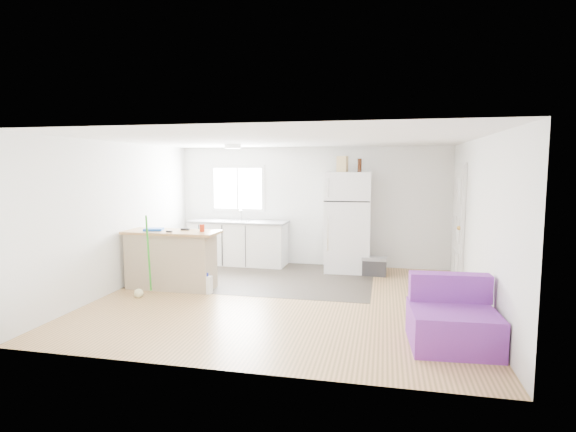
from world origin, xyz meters
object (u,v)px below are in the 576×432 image
object	(u,v)px
bottle_left	(359,165)
bottle_right	(360,165)
kitchen_cabinets	(238,242)
blue_tray	(154,229)
red_cup	(202,228)
purple_seat	(452,321)
cleaner_jug	(207,285)
cardboard_box	(342,164)
refrigerator	(348,222)
mop	(141,282)
cooler	(374,266)
peninsula	(171,259)

from	to	relation	value
bottle_left	bottle_right	xyz separation A→B (m)	(0.00, 0.06, 0.00)
kitchen_cabinets	blue_tray	world-z (taller)	kitchen_cabinets
red_cup	purple_seat	bearing A→B (deg)	-23.34
cleaner_jug	red_cup	distance (m)	0.91
cardboard_box	bottle_left	world-z (taller)	cardboard_box
blue_tray	bottle_left	xyz separation A→B (m)	(3.23, 1.85, 1.05)
refrigerator	mop	xyz separation A→B (m)	(-2.96, -2.46, -0.72)
red_cup	blue_tray	size ratio (longest dim) A/B	0.40
kitchen_cabinets	blue_tray	bearing A→B (deg)	-110.13
cooler	bottle_left	world-z (taller)	bottle_left
peninsula	mop	bearing A→B (deg)	-110.47
peninsula	cleaner_jug	bearing A→B (deg)	-14.84
red_cup	cardboard_box	size ratio (longest dim) A/B	0.40
purple_seat	cardboard_box	distance (m)	4.13
peninsula	mop	world-z (taller)	mop
cooler	bottle_left	distance (m)	1.89
bottle_left	refrigerator	bearing A→B (deg)	163.99
purple_seat	bottle_left	distance (m)	4.00
peninsula	bottle_right	size ratio (longest dim) A/B	6.25
purple_seat	red_cup	size ratio (longest dim) A/B	8.11
cardboard_box	bottle_left	xyz separation A→B (m)	(0.32, -0.01, -0.02)
peninsula	cardboard_box	xyz separation A→B (m)	(2.63, 1.84, 1.57)
blue_tray	refrigerator	bearing A→B (deg)	32.18
cardboard_box	bottle_right	size ratio (longest dim) A/B	1.20
refrigerator	cooler	bearing A→B (deg)	-29.91
red_cup	cooler	bearing A→B (deg)	30.16
red_cup	bottle_right	bearing A→B (deg)	37.70
purple_seat	bottle_right	size ratio (longest dim) A/B	3.89
kitchen_cabinets	cooler	bearing A→B (deg)	-6.37
kitchen_cabinets	bottle_right	world-z (taller)	bottle_right
mop	cardboard_box	distance (m)	4.15
refrigerator	red_cup	xyz separation A→B (m)	(-2.20, -1.86, 0.07)
purple_seat	bottle_right	bearing A→B (deg)	106.13
cleaner_jug	bottle_left	size ratio (longest dim) A/B	1.34
mop	cardboard_box	xyz separation A→B (m)	(2.84, 2.41, 1.82)
mop	bottle_left	world-z (taller)	bottle_left
red_cup	bottle_right	distance (m)	3.20
peninsula	cardboard_box	size ratio (longest dim) A/B	5.21
cleaner_jug	cooler	bearing A→B (deg)	38.43
cooler	bottle_left	bearing A→B (deg)	147.65
peninsula	blue_tray	distance (m)	0.57
mop	blue_tray	world-z (taller)	mop
cooler	purple_seat	xyz separation A→B (m)	(0.93, -3.15, 0.10)
cooler	peninsula	bearing A→B (deg)	-151.61
refrigerator	bottle_left	xyz separation A→B (m)	(0.20, -0.06, 1.08)
peninsula	purple_seat	bearing A→B (deg)	-19.78
mop	cardboard_box	bearing A→B (deg)	17.39
kitchen_cabinets	bottle_left	xyz separation A→B (m)	(2.44, -0.16, 1.57)
refrigerator	bottle_right	size ratio (longest dim) A/B	7.61
peninsula	cooler	bearing A→B (deg)	26.70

